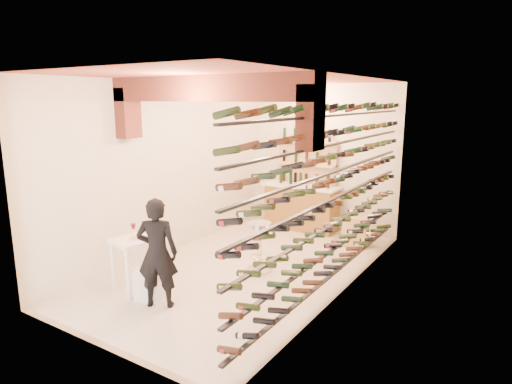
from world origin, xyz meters
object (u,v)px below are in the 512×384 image
wine_rack (332,191)px  back_counter (301,206)px  tasting_table (134,248)px  chrome_barstool (259,243)px  person (157,253)px  crate_lower (355,238)px  white_stool (150,284)px

wine_rack → back_counter: (-1.83, 2.65, -1.02)m
tasting_table → chrome_barstool: (1.18, 1.69, -0.18)m
tasting_table → person: size_ratio=0.63×
back_counter → crate_lower: 1.56m
back_counter → crate_lower: bearing=-17.2°
tasting_table → wine_rack: bearing=46.6°
tasting_table → crate_lower: tasting_table is taller
wine_rack → crate_lower: wine_rack is taller
back_counter → person: person is taller
crate_lower → back_counter: bearing=162.8°
back_counter → crate_lower: size_ratio=3.32×
back_counter → person: 4.49m
back_counter → tasting_table: size_ratio=1.72×
tasting_table → back_counter: bearing=94.4°
back_counter → white_stool: back_counter is taller
tasting_table → chrome_barstool: 2.07m
wine_rack → crate_lower: size_ratio=11.13×
tasting_table → crate_lower: (2.10, 3.85, -0.52)m
wine_rack → person: (-1.80, -1.83, -0.76)m
white_stool → crate_lower: bearing=66.9°
crate_lower → person: bearing=-109.3°
chrome_barstool → crate_lower: bearing=67.0°
tasting_table → chrome_barstool: tasting_table is taller
wine_rack → crate_lower: (-0.39, 2.20, -1.39)m
person → chrome_barstool: 1.96m
back_counter → person: bearing=-89.6°
wine_rack → chrome_barstool: 1.68m
tasting_table → white_stool: 0.62m
tasting_table → crate_lower: size_ratio=1.93×
white_stool → person: (0.27, -0.09, 0.56)m
white_stool → person: 0.63m
wine_rack → tasting_table: bearing=-146.5°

